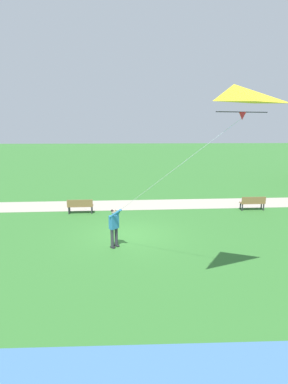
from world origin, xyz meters
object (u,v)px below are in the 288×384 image
Objects in this scene: person_kite_flyer at (114,224)px; park_bench_near_walkway at (80,205)px; park_bench_far_walkway at (253,202)px; flying_kite at (233,105)px.

park_bench_near_walkway is at bearing -155.35° from person_kite_flyer.
park_bench_far_walkway is at bearing 123.18° from person_kite_flyer.
person_kite_flyer is 1.21× the size of park_bench_near_walkway.
flying_kite is at bearing -26.83° from park_bench_far_walkway.
park_bench_near_walkway is (-5.05, -2.32, -0.54)m from person_kite_flyer.
flying_kite is at bearing 47.30° from person_kite_flyer.
flying_kite reaches higher than park_bench_near_walkway.
person_kite_flyer is at bearing -132.70° from flying_kite.
person_kite_flyer is 1.21× the size of park_bench_far_walkway.
flying_kite reaches higher than park_bench_far_walkway.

